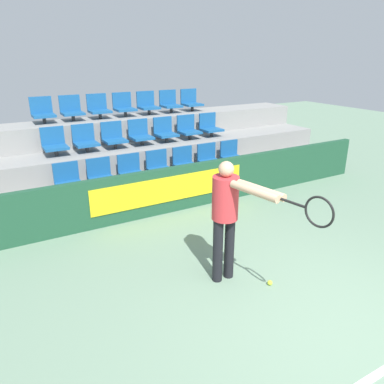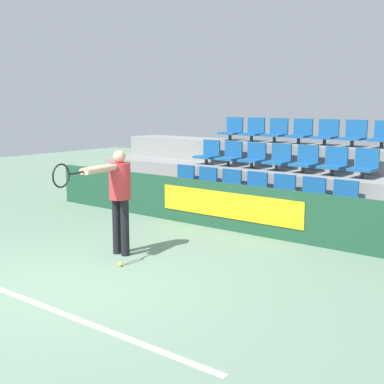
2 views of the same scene
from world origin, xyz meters
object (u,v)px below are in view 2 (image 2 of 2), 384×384
object	(u,v)px
stadium_chair_14	(232,130)
tennis_ball	(121,264)
stadium_chair_2	(228,185)
stadium_chair_20	(383,136)
stadium_chair_8	(230,155)
stadium_chair_13	(364,165)
stadium_chair_5	(311,195)
stadium_chair_17	(300,133)
stadium_chair_4	(281,191)
stadium_chair_10	(278,159)
stadium_chair_7	(208,154)
stadium_chair_16	(276,132)
stadium_chair_15	(253,131)
stadium_chair_6	(343,198)
stadium_chair_1	(205,182)
stadium_chair_9	(254,157)
stadium_chair_3	(254,188)
stadium_chair_11	(305,161)
stadium_chair_0	(182,180)
tennis_player	(117,191)
stadium_chair_18	(326,134)
stadium_chair_12	(334,163)
stadium_chair_19	(354,135)

from	to	relation	value
stadium_chair_14	tennis_ball	bearing A→B (deg)	-72.10
stadium_chair_2	stadium_chair_20	bearing A→B (deg)	37.70
stadium_chair_8	stadium_chair_13	xyz separation A→B (m)	(2.95, 0.00, 0.00)
stadium_chair_5	stadium_chair_17	world-z (taller)	stadium_chair_17
stadium_chair_4	stadium_chair_10	world-z (taller)	stadium_chair_10
stadium_chair_5	stadium_chair_13	bearing A→B (deg)	57.10
stadium_chair_7	stadium_chair_8	distance (m)	0.59
stadium_chair_2	stadium_chair_20	distance (m)	3.13
stadium_chair_16	stadium_chair_15	bearing A→B (deg)	180.00
stadium_chair_13	stadium_chair_6	bearing A→B (deg)	-90.00
stadium_chair_10	stadium_chair_16	size ratio (longest dim) A/B	1.00
stadium_chair_13	stadium_chair_15	size ratio (longest dim) A/B	1.00
stadium_chair_1	stadium_chair_9	bearing A→B (deg)	57.10
stadium_chair_6	stadium_chair_13	size ratio (longest dim) A/B	1.00
stadium_chair_3	stadium_chair_11	distance (m)	1.19
stadium_chair_11	stadium_chair_5	bearing A→B (deg)	-57.10
stadium_chair_1	stadium_chair_3	xyz separation A→B (m)	(1.18, 0.00, 0.00)
stadium_chair_14	stadium_chair_3	bearing A→B (deg)	-45.86
stadium_chair_8	stadium_chair_17	distance (m)	1.57
stadium_chair_8	stadium_chair_9	xyz separation A→B (m)	(0.59, 0.00, 0.00)
stadium_chair_9	stadium_chair_17	world-z (taller)	stadium_chair_17
stadium_chair_14	stadium_chair_10	bearing A→B (deg)	-27.26
stadium_chair_0	stadium_chair_8	world-z (taller)	stadium_chair_8
stadium_chair_0	stadium_chair_17	xyz separation A→B (m)	(1.77, 1.82, 0.96)
stadium_chair_11	tennis_player	world-z (taller)	tennis_player
stadium_chair_7	stadium_chair_18	size ratio (longest dim) A/B	1.00
stadium_chair_5	stadium_chair_15	bearing A→B (deg)	142.30
stadium_chair_18	stadium_chair_0	bearing A→B (deg)	-142.30
stadium_chair_9	stadium_chair_12	xyz separation A→B (m)	(1.77, 0.00, 0.00)
stadium_chair_8	stadium_chair_18	size ratio (longest dim) A/B	1.00
stadium_chair_20	stadium_chair_2	bearing A→B (deg)	-142.30
stadium_chair_2	stadium_chair_11	size ratio (longest dim) A/B	1.00
stadium_chair_3	tennis_player	distance (m)	3.14
stadium_chair_3	stadium_chair_8	distance (m)	1.57
stadium_chair_8	tennis_ball	bearing A→B (deg)	-75.68
stadium_chair_19	stadium_chair_18	bearing A→B (deg)	180.00
stadium_chair_0	stadium_chair_17	bearing A→B (deg)	45.86
stadium_chair_11	stadium_chair_13	size ratio (longest dim) A/B	1.00
stadium_chair_0	tennis_ball	bearing A→B (deg)	-63.72
stadium_chair_7	stadium_chair_10	size ratio (longest dim) A/B	1.00
stadium_chair_18	stadium_chair_20	world-z (taller)	same
stadium_chair_2	stadium_chair_18	bearing A→B (deg)	57.10
stadium_chair_10	stadium_chair_17	bearing A→B (deg)	90.00
stadium_chair_3	tennis_ball	bearing A→B (deg)	-91.11
stadium_chair_2	stadium_chair_19	distance (m)	2.72
stadium_chair_10	tennis_ball	world-z (taller)	stadium_chair_10
stadium_chair_15	stadium_chair_20	distance (m)	2.95
stadium_chair_5	stadium_chair_20	world-z (taller)	stadium_chair_20
stadium_chair_4	stadium_chair_5	distance (m)	0.59
stadium_chair_7	stadium_chair_14	world-z (taller)	stadium_chair_14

